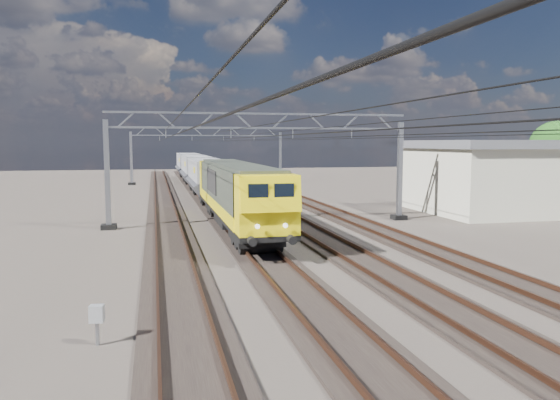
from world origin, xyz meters
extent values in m
plane|color=black|center=(0.00, 0.00, 0.00)|extent=(160.00, 160.00, 0.00)
cube|color=black|center=(-6.00, 0.00, 0.06)|extent=(2.60, 140.00, 0.12)
cube|color=brown|center=(-6.72, 0.00, 0.22)|extent=(0.08, 140.00, 0.16)
cube|color=brown|center=(-5.28, 0.00, 0.22)|extent=(0.08, 140.00, 0.16)
cube|color=black|center=(-2.00, 0.00, 0.06)|extent=(2.60, 140.00, 0.12)
cube|color=brown|center=(-2.72, 0.00, 0.22)|extent=(0.08, 140.00, 0.16)
cube|color=brown|center=(-1.28, 0.00, 0.22)|extent=(0.08, 140.00, 0.16)
cube|color=black|center=(2.00, 0.00, 0.06)|extent=(2.60, 140.00, 0.12)
cube|color=brown|center=(1.28, 0.00, 0.22)|extent=(0.08, 140.00, 0.16)
cube|color=brown|center=(2.72, 0.00, 0.22)|extent=(0.08, 140.00, 0.16)
cube|color=black|center=(6.00, 0.00, 0.06)|extent=(2.60, 140.00, 0.12)
cube|color=brown|center=(5.28, 0.00, 0.22)|extent=(0.08, 140.00, 0.16)
cube|color=brown|center=(6.72, 0.00, 0.22)|extent=(0.08, 140.00, 0.16)
cube|color=gray|center=(-9.50, 4.00, 3.30)|extent=(0.30, 0.30, 6.60)
cube|color=gray|center=(9.50, 4.00, 3.30)|extent=(0.30, 0.30, 6.60)
cube|color=black|center=(-9.50, 4.00, 0.15)|extent=(0.90, 0.90, 0.30)
cube|color=black|center=(9.50, 4.00, 0.15)|extent=(0.90, 0.90, 0.30)
cube|color=gray|center=(0.00, 4.00, 7.05)|extent=(19.30, 0.18, 0.12)
cube|color=gray|center=(0.00, 4.00, 6.15)|extent=(19.30, 0.18, 0.12)
cube|color=gray|center=(-8.31, 4.00, 6.60)|extent=(1.03, 0.10, 0.94)
cube|color=gray|center=(-5.94, 4.00, 6.60)|extent=(1.03, 0.10, 0.94)
cube|color=gray|center=(-3.56, 4.00, 6.60)|extent=(1.03, 0.10, 0.94)
cube|color=gray|center=(-1.19, 4.00, 6.60)|extent=(1.03, 0.10, 0.94)
cube|color=gray|center=(1.19, 4.00, 6.60)|extent=(1.03, 0.10, 0.94)
cube|color=gray|center=(3.56, 4.00, 6.60)|extent=(1.03, 0.10, 0.94)
cube|color=gray|center=(5.94, 4.00, 6.60)|extent=(1.03, 0.10, 0.94)
cube|color=gray|center=(8.31, 4.00, 6.60)|extent=(1.03, 0.10, 0.94)
cube|color=gray|center=(-6.00, 4.00, 5.82)|extent=(0.06, 0.06, 0.65)
cube|color=gray|center=(-2.00, 4.00, 5.82)|extent=(0.06, 0.06, 0.65)
cube|color=gray|center=(2.00, 4.00, 5.82)|extent=(0.06, 0.06, 0.65)
cube|color=gray|center=(6.00, 4.00, 5.82)|extent=(0.06, 0.06, 0.65)
cube|color=gray|center=(-9.50, 40.00, 3.30)|extent=(0.30, 0.30, 6.60)
cube|color=gray|center=(9.50, 40.00, 3.30)|extent=(0.30, 0.30, 6.60)
cube|color=black|center=(-9.50, 40.00, 0.15)|extent=(0.90, 0.90, 0.30)
cube|color=black|center=(9.50, 40.00, 0.15)|extent=(0.90, 0.90, 0.30)
cube|color=gray|center=(0.00, 40.00, 7.05)|extent=(19.30, 0.18, 0.12)
cube|color=gray|center=(0.00, 40.00, 6.15)|extent=(19.30, 0.18, 0.12)
cube|color=gray|center=(-8.31, 40.00, 6.60)|extent=(1.03, 0.10, 0.94)
cube|color=gray|center=(-5.94, 40.00, 6.60)|extent=(1.03, 0.10, 0.94)
cube|color=gray|center=(-3.56, 40.00, 6.60)|extent=(1.03, 0.10, 0.94)
cube|color=gray|center=(-1.19, 40.00, 6.60)|extent=(1.03, 0.10, 0.94)
cube|color=gray|center=(1.19, 40.00, 6.60)|extent=(1.03, 0.10, 0.94)
cube|color=gray|center=(3.56, 40.00, 6.60)|extent=(1.03, 0.10, 0.94)
cube|color=gray|center=(5.94, 40.00, 6.60)|extent=(1.03, 0.10, 0.94)
cube|color=gray|center=(8.31, 40.00, 6.60)|extent=(1.03, 0.10, 0.94)
cube|color=gray|center=(-6.00, 40.00, 5.82)|extent=(0.06, 0.06, 0.65)
cube|color=gray|center=(-2.00, 40.00, 5.82)|extent=(0.06, 0.06, 0.65)
cube|color=gray|center=(2.00, 40.00, 5.82)|extent=(0.06, 0.06, 0.65)
cube|color=gray|center=(6.00, 40.00, 5.82)|extent=(0.06, 0.06, 0.65)
cylinder|color=black|center=(-6.00, 8.00, 5.50)|extent=(0.03, 140.00, 0.03)
cylinder|color=black|center=(-6.00, 8.00, 6.00)|extent=(0.03, 140.00, 0.03)
cylinder|color=black|center=(-2.00, 8.00, 5.50)|extent=(0.03, 140.00, 0.03)
cylinder|color=black|center=(-2.00, 8.00, 6.00)|extent=(0.03, 140.00, 0.03)
cylinder|color=black|center=(2.00, 8.00, 5.50)|extent=(0.03, 140.00, 0.03)
cylinder|color=black|center=(2.00, 8.00, 6.00)|extent=(0.03, 140.00, 0.03)
cylinder|color=black|center=(6.00, 8.00, 5.50)|extent=(0.03, 140.00, 0.03)
cylinder|color=black|center=(6.00, 8.00, 6.00)|extent=(0.03, 140.00, 0.03)
cube|color=black|center=(-2.00, -4.40, 0.75)|extent=(2.20, 3.60, 0.60)
cube|color=black|center=(-2.00, 8.60, 0.75)|extent=(2.20, 3.60, 0.60)
cube|color=black|center=(-2.00, 2.10, 1.13)|extent=(2.65, 20.00, 0.25)
cube|color=black|center=(-2.00, 2.10, 0.75)|extent=(2.20, 4.50, 0.75)
cube|color=#2B3028|center=(-2.00, 2.10, 2.55)|extent=(2.65, 17.00, 2.60)
cube|color=yellow|center=(-3.34, 2.10, 1.55)|extent=(0.04, 17.00, 0.60)
cube|color=yellow|center=(-0.66, 2.10, 1.55)|extent=(0.04, 17.00, 0.60)
cube|color=black|center=(-3.35, 3.10, 2.90)|extent=(0.05, 5.00, 1.40)
cube|color=black|center=(-0.65, 3.10, 2.90)|extent=(0.05, 5.00, 1.40)
cube|color=#2B3028|center=(-2.00, 2.10, 3.92)|extent=(2.25, 18.00, 0.15)
cube|color=yellow|center=(-2.00, -7.00, 2.55)|extent=(2.65, 1.80, 2.60)
cube|color=yellow|center=(-2.00, -7.95, 3.05)|extent=(2.60, 0.46, 1.52)
cube|color=black|center=(-2.55, -8.05, 3.15)|extent=(0.85, 0.08, 0.75)
cube|color=black|center=(-1.45, -8.05, 3.15)|extent=(0.85, 0.08, 0.75)
cylinder|color=black|center=(-2.85, -8.20, 1.15)|extent=(0.36, 0.50, 0.36)
cylinder|color=black|center=(-1.15, -8.20, 1.15)|extent=(0.36, 0.50, 0.36)
cylinder|color=white|center=(-2.60, -8.10, 1.75)|extent=(0.20, 0.08, 0.20)
cylinder|color=white|center=(-1.40, -8.10, 1.75)|extent=(0.20, 0.08, 0.20)
cube|color=yellow|center=(-2.00, 11.20, 2.55)|extent=(2.65, 1.80, 2.60)
cube|color=yellow|center=(-2.00, 12.15, 3.05)|extent=(2.60, 0.46, 1.52)
cube|color=black|center=(-2.55, 12.25, 3.15)|extent=(0.85, 0.08, 0.75)
cube|color=black|center=(-1.45, 12.25, 3.15)|extent=(0.85, 0.08, 0.75)
cylinder|color=black|center=(-2.85, 12.40, 1.15)|extent=(0.36, 0.50, 0.36)
cylinder|color=black|center=(-1.15, 12.40, 1.15)|extent=(0.36, 0.50, 0.36)
cylinder|color=white|center=(-2.60, 12.30, 1.75)|extent=(0.20, 0.08, 0.20)
cylinder|color=white|center=(-1.40, 12.30, 1.75)|extent=(0.20, 0.08, 0.20)
cube|color=black|center=(-2.00, 15.30, 0.72)|extent=(2.20, 2.60, 0.55)
cube|color=black|center=(-2.00, 24.30, 0.72)|extent=(2.20, 2.60, 0.55)
cube|color=black|center=(-2.00, 19.80, 1.08)|extent=(2.40, 13.00, 0.20)
cube|color=gray|center=(-2.00, 19.80, 2.80)|extent=(2.80, 12.00, 1.80)
cube|color=#494B51|center=(-2.95, 19.80, 1.55)|extent=(1.48, 12.00, 1.36)
cube|color=#494B51|center=(-1.05, 19.80, 1.55)|extent=(1.48, 12.00, 1.36)
cube|color=yellow|center=(-3.42, 16.80, 2.90)|extent=(0.04, 1.20, 0.50)
cube|color=black|center=(-2.00, 29.50, 0.72)|extent=(2.20, 2.60, 0.55)
cube|color=black|center=(-2.00, 38.50, 0.72)|extent=(2.20, 2.60, 0.55)
cube|color=black|center=(-2.00, 34.00, 1.08)|extent=(2.40, 13.00, 0.20)
cube|color=gray|center=(-2.00, 34.00, 2.80)|extent=(2.80, 12.00, 1.80)
cube|color=#494B51|center=(-2.95, 34.00, 1.55)|extent=(1.48, 12.00, 1.36)
cube|color=#494B51|center=(-1.05, 34.00, 1.55)|extent=(1.48, 12.00, 1.36)
cube|color=yellow|center=(-3.42, 31.00, 2.90)|extent=(0.04, 1.20, 0.50)
cube|color=black|center=(-2.00, 43.70, 0.72)|extent=(2.20, 2.60, 0.55)
cube|color=black|center=(-2.00, 52.70, 0.72)|extent=(2.20, 2.60, 0.55)
cube|color=black|center=(-2.00, 48.20, 1.08)|extent=(2.40, 13.00, 0.20)
cube|color=gray|center=(-2.00, 48.20, 2.80)|extent=(2.80, 12.00, 1.80)
cube|color=#494B51|center=(-2.95, 48.20, 1.55)|extent=(1.48, 12.00, 1.36)
cube|color=#494B51|center=(-1.05, 48.20, 1.55)|extent=(1.48, 12.00, 1.36)
cube|color=yellow|center=(-3.42, 45.20, 2.90)|extent=(0.04, 1.20, 0.50)
cube|color=gray|center=(-8.26, -15.84, 0.31)|extent=(0.09, 0.09, 0.62)
cube|color=#A7ABAF|center=(-8.26, -15.84, 0.84)|extent=(0.39, 0.31, 0.44)
cube|color=beige|center=(22.00, 6.00, 2.40)|extent=(18.00, 10.00, 4.80)
cube|color=slate|center=(22.00, 6.00, 5.10)|extent=(18.60, 10.60, 0.60)
cylinder|color=#39261A|center=(30.00, 14.00, 1.73)|extent=(0.70, 0.70, 3.46)
sphere|color=#13380F|center=(30.00, 14.00, 4.84)|extent=(4.84, 4.84, 4.84)
camera|label=1|loc=(-6.72, -30.18, 5.22)|focal=35.00mm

